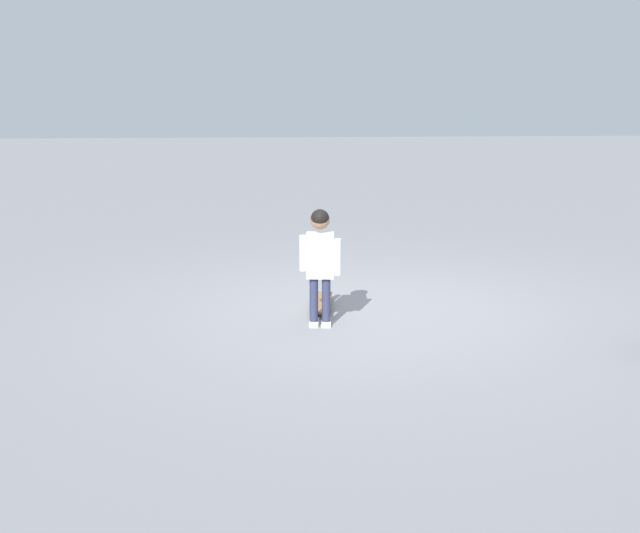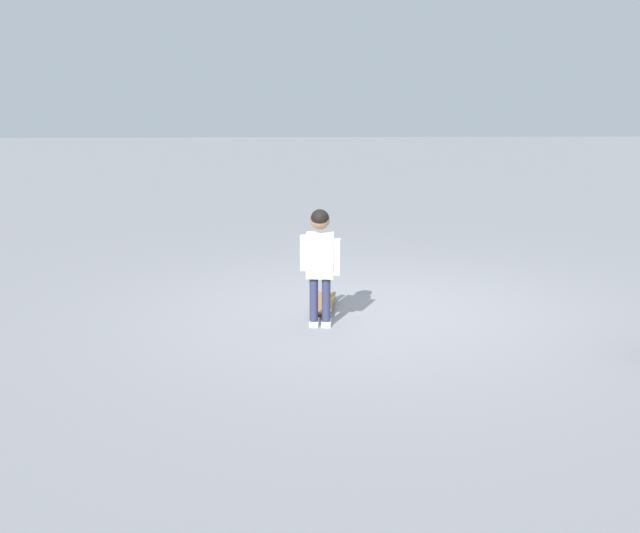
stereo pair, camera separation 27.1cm
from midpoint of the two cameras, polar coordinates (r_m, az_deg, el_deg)
ground_plane at (r=7.96m, az=5.01°, el=-3.09°), size 50.00×50.00×0.00m
child_person at (r=7.30m, az=1.06°, el=0.81°), size 0.25×0.35×1.06m
skateboard at (r=8.01m, az=1.22°, el=-2.50°), size 0.78×0.27×0.07m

